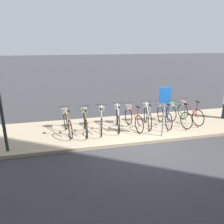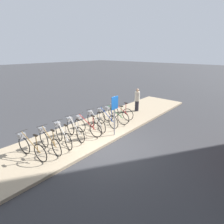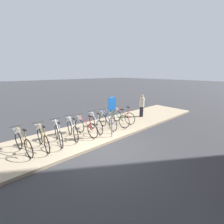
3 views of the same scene
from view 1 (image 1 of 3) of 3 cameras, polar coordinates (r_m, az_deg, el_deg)
ground_plane at (r=8.18m, az=8.50°, el=-8.35°), size 120.00×120.00×0.00m
sidewalk at (r=9.45m, az=5.21°, el=-4.12°), size 17.66×3.02×0.12m
parked_bicycle_0 at (r=8.79m, az=-11.64°, el=-2.53°), size 0.46×1.72×1.06m
parked_bicycle_1 at (r=8.75m, az=-7.02°, el=-2.40°), size 0.46×1.73×1.06m
parked_bicycle_2 at (r=8.87m, az=-2.72°, el=-1.97°), size 0.51×1.71×1.06m
parked_bicycle_3 at (r=9.11m, az=1.53°, el=-1.42°), size 0.50×1.71×1.06m
parked_bicycle_4 at (r=9.16m, az=5.43°, el=-1.40°), size 0.46×1.72×1.06m
parked_bicycle_5 at (r=9.49m, az=9.21°, el=-0.86°), size 0.52×1.70×1.06m
parked_bicycle_6 at (r=9.71m, az=13.35°, el=-0.69°), size 0.46×1.73×1.06m
parked_bicycle_7 at (r=9.93m, az=16.67°, el=-0.55°), size 0.48×1.71×1.06m
parked_bicycle_8 at (r=10.43m, az=19.45°, el=0.05°), size 0.46×1.72×1.06m
sign_post at (r=8.25m, az=13.54°, el=2.24°), size 0.44×0.07×1.92m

